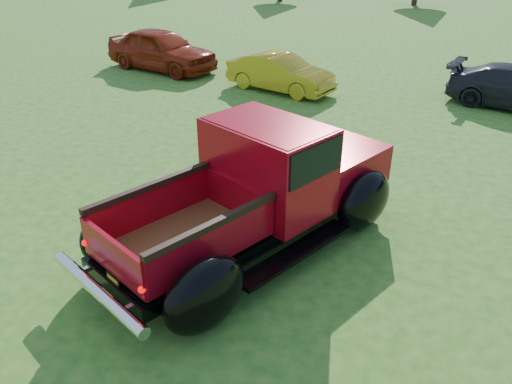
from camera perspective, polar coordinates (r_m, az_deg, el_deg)
ground at (r=8.01m, az=1.49°, el=-8.17°), size 120.00×120.00×0.00m
pickup_truck at (r=8.22m, az=1.33°, el=0.81°), size 4.06×5.88×2.05m
show_car_red at (r=19.32m, az=-10.77°, el=15.72°), size 4.58×2.42×1.48m
show_car_yellow at (r=16.44m, az=2.80°, el=13.45°), size 3.71×1.89×1.17m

